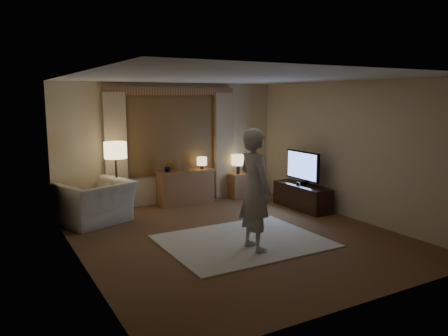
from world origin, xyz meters
TOP-DOWN VIEW (x-y plane):
  - room at (0.00, 0.50)m, footprint 5.04×5.54m
  - rug at (-0.05, -0.28)m, footprint 2.50×2.00m
  - sideboard at (0.21, 2.50)m, footprint 1.20×0.40m
  - picture_frame at (0.21, 2.50)m, footprint 0.16×0.02m
  - plant at (-0.19, 2.50)m, footprint 0.17×0.13m
  - table_lamp_sideboard at (0.61, 2.50)m, footprint 0.22×0.22m
  - floor_lamp at (-1.39, 2.16)m, footprint 0.43×0.43m
  - armchair at (-1.86, 1.93)m, footprint 1.50×1.41m
  - side_table at (1.51, 2.45)m, footprint 0.40×0.40m
  - table_lamp_side at (1.51, 2.45)m, footprint 0.30×0.30m
  - tv_stand at (2.15, 0.93)m, footprint 0.45×1.40m
  - tv at (2.15, 0.93)m, footprint 0.24×0.97m
  - person at (-0.10, -0.69)m, footprint 0.44×0.67m

SIDE VIEW (x-z plane):
  - rug at x=-0.05m, z-range 0.00..0.02m
  - tv_stand at x=2.15m, z-range 0.00..0.50m
  - side_table at x=1.51m, z-range 0.00..0.56m
  - sideboard at x=0.21m, z-range 0.00..0.70m
  - armchair at x=-1.86m, z-range 0.00..0.78m
  - picture_frame at x=0.21m, z-range 0.70..0.90m
  - plant at x=-0.19m, z-range 0.70..1.00m
  - table_lamp_side at x=1.51m, z-range 0.65..1.09m
  - tv at x=2.15m, z-range 0.54..1.24m
  - table_lamp_sideboard at x=0.61m, z-range 0.75..1.05m
  - person at x=-0.10m, z-range 0.02..1.86m
  - floor_lamp at x=-1.39m, z-range 0.50..1.96m
  - room at x=0.00m, z-range 0.01..2.65m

